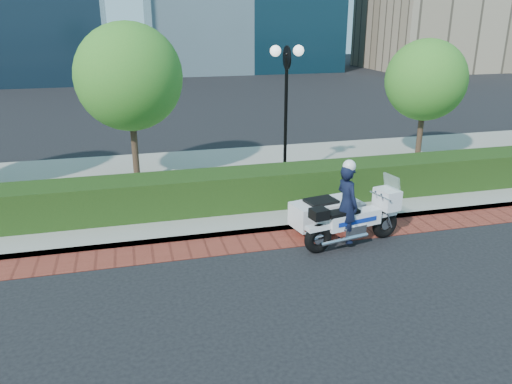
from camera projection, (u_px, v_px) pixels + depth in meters
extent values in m
plane|color=black|center=(312.00, 266.00, 10.85)|extent=(120.00, 120.00, 0.00)
cube|color=maroon|center=(291.00, 238.00, 12.21)|extent=(60.00, 1.00, 0.01)
cube|color=gray|center=(248.00, 180.00, 16.30)|extent=(60.00, 8.00, 0.15)
cube|color=black|center=(268.00, 187.00, 13.92)|extent=(18.00, 1.20, 1.00)
cylinder|color=black|center=(284.00, 179.00, 15.73)|extent=(0.30, 0.30, 0.30)
cylinder|color=black|center=(286.00, 121.00, 15.11)|extent=(0.10, 0.10, 3.70)
cylinder|color=black|center=(287.00, 58.00, 14.50)|extent=(0.04, 0.70, 0.70)
sphere|color=white|center=(275.00, 51.00, 14.35)|extent=(0.32, 0.32, 0.32)
sphere|color=white|center=(299.00, 51.00, 14.51)|extent=(0.32, 0.32, 0.32)
cylinder|color=#332319|center=(135.00, 149.00, 15.55)|extent=(0.20, 0.20, 2.17)
sphere|color=#1D741F|center=(129.00, 77.00, 14.81)|extent=(3.20, 3.20, 3.20)
cylinder|color=#332319|center=(420.00, 135.00, 17.94)|extent=(0.20, 0.20, 1.92)
sphere|color=#1D741F|center=(426.00, 80.00, 17.30)|extent=(2.80, 2.80, 2.80)
torus|color=black|center=(318.00, 238.00, 11.38)|extent=(0.73, 0.35, 0.70)
torus|color=black|center=(385.00, 224.00, 12.16)|extent=(0.73, 0.35, 0.70)
cube|color=silver|center=(353.00, 219.00, 11.67)|extent=(1.42, 0.61, 0.36)
cube|color=silver|center=(351.00, 229.00, 11.73)|extent=(0.66, 0.53, 0.30)
cube|color=silver|center=(387.00, 199.00, 11.94)|extent=(0.53, 0.66, 0.48)
cube|color=silver|center=(392.00, 183.00, 11.86)|extent=(0.23, 0.55, 0.43)
cube|color=black|center=(342.00, 213.00, 11.47)|extent=(0.85, 0.47, 0.11)
cube|color=black|center=(319.00, 214.00, 11.18)|extent=(0.43, 0.41, 0.23)
cube|color=silver|center=(324.00, 213.00, 12.39)|extent=(1.76, 1.06, 0.59)
cube|color=black|center=(321.00, 201.00, 12.24)|extent=(0.84, 0.67, 0.09)
torus|color=black|center=(309.00, 216.00, 12.87)|extent=(0.56, 0.27, 0.53)
imported|color=black|center=(347.00, 204.00, 11.44)|extent=(0.56, 0.74, 1.84)
sphere|color=white|center=(349.00, 166.00, 11.14)|extent=(0.30, 0.30, 0.30)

